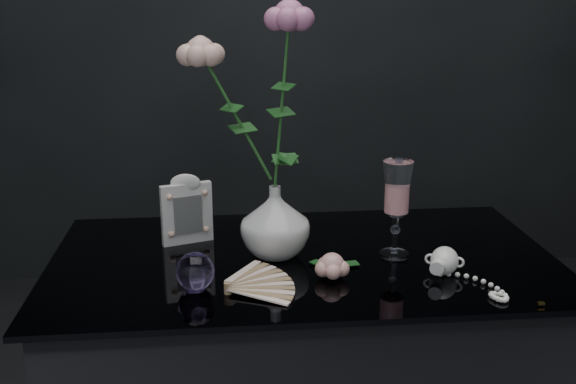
{
  "coord_description": "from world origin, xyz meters",
  "views": [
    {
      "loc": [
        -0.16,
        -1.25,
        1.3
      ],
      "look_at": [
        -0.04,
        -0.0,
        0.92
      ],
      "focal_mm": 42.0,
      "sensor_mm": 36.0,
      "label": 1
    }
  ],
  "objects_px": {
    "paperweight": "(195,271)",
    "loose_rose": "(332,266)",
    "wine_glass": "(396,209)",
    "picture_frame": "(187,209)",
    "vase": "(275,221)",
    "pearl_jar": "(445,259)"
  },
  "relations": [
    {
      "from": "paperweight",
      "to": "pearl_jar",
      "type": "bearing_deg",
      "value": 3.4
    },
    {
      "from": "pearl_jar",
      "to": "vase",
      "type": "bearing_deg",
      "value": -177.49
    },
    {
      "from": "vase",
      "to": "pearl_jar",
      "type": "distance_m",
      "value": 0.35
    },
    {
      "from": "picture_frame",
      "to": "paperweight",
      "type": "xyz_separation_m",
      "value": [
        0.03,
        -0.25,
        -0.04
      ]
    },
    {
      "from": "pearl_jar",
      "to": "loose_rose",
      "type": "bearing_deg",
      "value": -156.3
    },
    {
      "from": "loose_rose",
      "to": "pearl_jar",
      "type": "distance_m",
      "value": 0.22
    },
    {
      "from": "wine_glass",
      "to": "picture_frame",
      "type": "bearing_deg",
      "value": 164.65
    },
    {
      "from": "paperweight",
      "to": "loose_rose",
      "type": "relative_size",
      "value": 0.49
    },
    {
      "from": "wine_glass",
      "to": "paperweight",
      "type": "bearing_deg",
      "value": -162.83
    },
    {
      "from": "vase",
      "to": "pearl_jar",
      "type": "height_order",
      "value": "vase"
    },
    {
      "from": "picture_frame",
      "to": "paperweight",
      "type": "relative_size",
      "value": 2.17
    },
    {
      "from": "wine_glass",
      "to": "pearl_jar",
      "type": "height_order",
      "value": "wine_glass"
    },
    {
      "from": "paperweight",
      "to": "pearl_jar",
      "type": "relative_size",
      "value": 0.37
    },
    {
      "from": "loose_rose",
      "to": "vase",
      "type": "bearing_deg",
      "value": 148.83
    },
    {
      "from": "loose_rose",
      "to": "paperweight",
      "type": "bearing_deg",
      "value": -153.77
    },
    {
      "from": "paperweight",
      "to": "loose_rose",
      "type": "distance_m",
      "value": 0.26
    },
    {
      "from": "picture_frame",
      "to": "wine_glass",
      "type": "bearing_deg",
      "value": -34.33
    },
    {
      "from": "wine_glass",
      "to": "loose_rose",
      "type": "xyz_separation_m",
      "value": [
        -0.15,
        -0.1,
        -0.08
      ]
    },
    {
      "from": "vase",
      "to": "wine_glass",
      "type": "bearing_deg",
      "value": -5.98
    },
    {
      "from": "picture_frame",
      "to": "loose_rose",
      "type": "height_order",
      "value": "picture_frame"
    },
    {
      "from": "paperweight",
      "to": "vase",
      "type": "bearing_deg",
      "value": 43.46
    },
    {
      "from": "loose_rose",
      "to": "picture_frame",
      "type": "bearing_deg",
      "value": 162.83
    }
  ]
}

